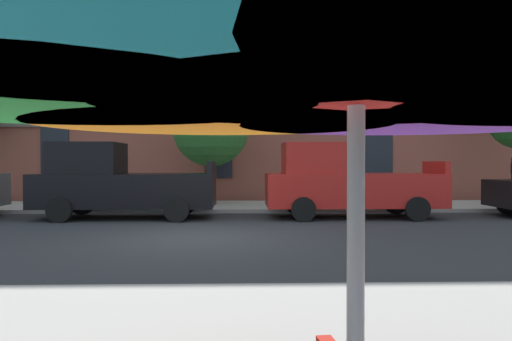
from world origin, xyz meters
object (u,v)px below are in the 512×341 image
(pickup_black, at_px, (118,183))
(pickup_red, at_px, (345,183))
(street_tree_middle, at_px, (212,123))
(patio_umbrella, at_px, (357,21))

(pickup_black, distance_m, pickup_red, 6.63)
(pickup_black, distance_m, street_tree_middle, 4.49)
(pickup_black, relative_size, street_tree_middle, 1.13)
(pickup_red, bearing_deg, pickup_black, 180.00)
(pickup_red, distance_m, street_tree_middle, 5.53)
(pickup_red, bearing_deg, patio_umbrella, -101.84)
(street_tree_middle, relative_size, patio_umbrella, 1.14)
(pickup_red, relative_size, patio_umbrella, 1.29)
(pickup_black, bearing_deg, patio_umbrella, -72.64)
(pickup_black, bearing_deg, pickup_red, 0.00)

